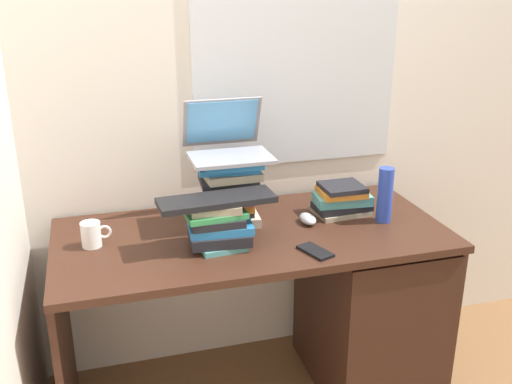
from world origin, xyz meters
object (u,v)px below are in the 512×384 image
at_px(laptop, 227,142).
at_px(cell_phone, 315,251).
at_px(mug, 92,234).
at_px(keyboard, 217,200).
at_px(desk, 343,300).
at_px(book_stack_keyboard_riser, 218,225).
at_px(book_stack_tall, 230,190).
at_px(computer_mouse, 308,219).
at_px(book_stack_side, 342,200).
at_px(water_bottle, 385,195).

bearing_deg(laptop, cell_phone, -60.94).
bearing_deg(mug, keyboard, -14.64).
bearing_deg(cell_phone, mug, 140.28).
bearing_deg(desk, laptop, 156.58).
height_order(mug, cell_phone, mug).
height_order(desk, laptop, laptop).
height_order(book_stack_keyboard_riser, keyboard, keyboard).
distance_m(book_stack_tall, keyboard, 0.20).
bearing_deg(computer_mouse, desk, -17.40).
xyz_separation_m(book_stack_side, mug, (-1.00, -0.04, -0.01)).
height_order(water_bottle, cell_phone, water_bottle).
height_order(book_stack_tall, book_stack_keyboard_riser, book_stack_tall).
relative_size(laptop, water_bottle, 1.40).
bearing_deg(keyboard, book_stack_keyboard_riser, -70.81).
height_order(desk, keyboard, keyboard).
xyz_separation_m(book_stack_keyboard_riser, computer_mouse, (0.39, 0.10, -0.06)).
xyz_separation_m(computer_mouse, water_bottle, (0.30, -0.06, 0.09)).
distance_m(desk, book_stack_side, 0.42).
bearing_deg(desk, keyboard, -174.61).
distance_m(book_stack_keyboard_riser, keyboard, 0.10).
distance_m(book_stack_tall, cell_phone, 0.43).
height_order(computer_mouse, mug, mug).
bearing_deg(book_stack_tall, water_bottle, -13.55).
height_order(mug, water_bottle, water_bottle).
bearing_deg(cell_phone, keyboard, 133.75).
bearing_deg(computer_mouse, water_bottle, -12.01).
distance_m(book_stack_keyboard_riser, mug, 0.46).
bearing_deg(keyboard, water_bottle, -0.85).
bearing_deg(laptop, book_stack_side, -11.05).
relative_size(keyboard, cell_phone, 3.09).
bearing_deg(keyboard, laptop, 64.12).
distance_m(book_stack_keyboard_riser, computer_mouse, 0.41).
relative_size(laptop, cell_phone, 2.29).
xyz_separation_m(book_stack_keyboard_riser, keyboard, (-0.00, 0.00, 0.10)).
bearing_deg(desk, computer_mouse, 162.60).
bearing_deg(book_stack_keyboard_riser, water_bottle, 3.15).
relative_size(keyboard, water_bottle, 1.88).
xyz_separation_m(book_stack_keyboard_riser, water_bottle, (0.69, 0.04, 0.03)).
distance_m(book_stack_tall, water_bottle, 0.61).
bearing_deg(book_stack_side, computer_mouse, -162.14).
xyz_separation_m(book_stack_tall, water_bottle, (0.60, -0.14, -0.03)).
bearing_deg(cell_phone, book_stack_keyboard_riser, 134.16).
distance_m(book_stack_tall, book_stack_keyboard_riser, 0.21).
height_order(book_stack_tall, keyboard, book_stack_tall).
relative_size(keyboard, computer_mouse, 4.04).
height_order(book_stack_side, water_bottle, water_bottle).
bearing_deg(water_bottle, laptop, 160.62).
distance_m(book_stack_tall, computer_mouse, 0.33).
bearing_deg(cell_phone, book_stack_tall, 104.22).
relative_size(book_stack_tall, book_stack_keyboard_riser, 1.07).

